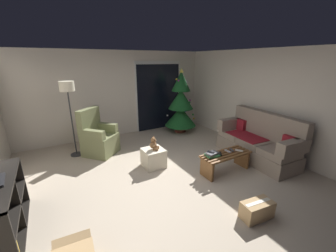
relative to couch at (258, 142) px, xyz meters
name	(u,v)px	position (x,y,z in m)	size (l,w,h in m)	color
ground_plane	(168,180)	(-2.32, 0.20, -0.40)	(7.00, 7.00, 0.00)	#B2A38E
wall_back	(117,94)	(-2.32, 3.26, 0.85)	(5.72, 0.12, 2.50)	beige
wall_right	(270,102)	(0.54, 0.20, 0.85)	(0.12, 6.00, 2.50)	beige
patio_door_frame	(159,96)	(-0.96, 3.19, 0.70)	(1.60, 0.02, 2.20)	silver
patio_door_glass	(159,97)	(-0.96, 3.17, 0.65)	(1.50, 0.02, 2.10)	black
couch	(258,142)	(0.00, 0.00, 0.00)	(0.93, 1.99, 1.08)	gray
coffee_table	(226,160)	(-1.12, -0.10, -0.13)	(1.10, 0.40, 0.41)	brown
remote_graphite	(232,150)	(-0.92, -0.05, 0.02)	(0.04, 0.16, 0.02)	#333338
remote_silver	(228,151)	(-1.03, -0.06, 0.02)	(0.04, 0.16, 0.02)	#ADADB2
remote_black	(220,154)	(-1.25, -0.06, 0.02)	(0.04, 0.16, 0.02)	black
remote_white	(239,151)	(-0.80, -0.15, 0.02)	(0.04, 0.16, 0.02)	silver
book_stack	(212,154)	(-1.45, -0.05, 0.05)	(0.28, 0.24, 0.08)	#337042
cell_phone	(211,152)	(-1.47, -0.02, 0.09)	(0.07, 0.14, 0.01)	black
christmas_tree	(181,105)	(-0.55, 2.48, 0.48)	(0.98, 0.98, 1.99)	#4C1E19
armchair	(98,138)	(-3.19, 2.11, 0.00)	(0.97, 0.97, 1.13)	olive
floor_lamp	(68,94)	(-3.70, 2.31, 1.11)	(0.32, 0.32, 1.78)	#2D2D30
ottoman	(154,158)	(-2.31, 0.85, -0.20)	(0.44, 0.44, 0.40)	beige
teddy_bear_chestnut	(154,144)	(-2.30, 0.84, 0.12)	(0.22, 0.21, 0.29)	brown
cardboard_box_taped_mid_floor	(257,210)	(-1.68, -1.31, -0.27)	(0.50, 0.30, 0.27)	tan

